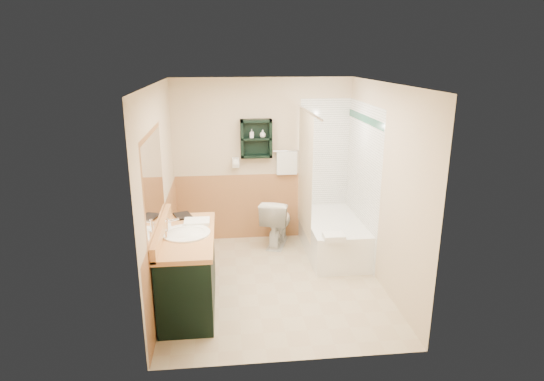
# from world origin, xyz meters

# --- Properties ---
(floor) EXTENTS (3.00, 3.00, 0.00)m
(floor) POSITION_xyz_m (0.00, 0.00, 0.00)
(floor) COLOR #C3B18E
(floor) RESTS_ON ground
(back_wall) EXTENTS (2.60, 0.04, 2.40)m
(back_wall) POSITION_xyz_m (0.00, 1.52, 1.20)
(back_wall) COLOR beige
(back_wall) RESTS_ON ground
(left_wall) EXTENTS (0.04, 3.00, 2.40)m
(left_wall) POSITION_xyz_m (-1.32, 0.00, 1.20)
(left_wall) COLOR beige
(left_wall) RESTS_ON ground
(right_wall) EXTENTS (0.04, 3.00, 2.40)m
(right_wall) POSITION_xyz_m (1.32, 0.00, 1.20)
(right_wall) COLOR beige
(right_wall) RESTS_ON ground
(ceiling) EXTENTS (2.60, 3.00, 0.04)m
(ceiling) POSITION_xyz_m (0.00, 0.00, 2.42)
(ceiling) COLOR white
(ceiling) RESTS_ON back_wall
(wainscot_left) EXTENTS (2.98, 2.98, 1.00)m
(wainscot_left) POSITION_xyz_m (-1.29, 0.00, 0.50)
(wainscot_left) COLOR #C37B4F
(wainscot_left) RESTS_ON left_wall
(wainscot_back) EXTENTS (2.58, 2.58, 1.00)m
(wainscot_back) POSITION_xyz_m (0.00, 1.49, 0.50)
(wainscot_back) COLOR #C37B4F
(wainscot_back) RESTS_ON back_wall
(mirror_frame) EXTENTS (1.30, 1.30, 1.00)m
(mirror_frame) POSITION_xyz_m (-1.27, -0.55, 1.50)
(mirror_frame) COLOR #995B32
(mirror_frame) RESTS_ON left_wall
(mirror_glass) EXTENTS (1.20, 1.20, 0.90)m
(mirror_glass) POSITION_xyz_m (-1.27, -0.55, 1.50)
(mirror_glass) COLOR white
(mirror_glass) RESTS_ON left_wall
(tile_right) EXTENTS (1.50, 1.50, 2.10)m
(tile_right) POSITION_xyz_m (1.28, 0.75, 1.05)
(tile_right) COLOR white
(tile_right) RESTS_ON right_wall
(tile_back) EXTENTS (0.95, 0.95, 2.10)m
(tile_back) POSITION_xyz_m (1.03, 1.48, 1.05)
(tile_back) COLOR white
(tile_back) RESTS_ON back_wall
(tile_accent) EXTENTS (1.50, 1.50, 0.10)m
(tile_accent) POSITION_xyz_m (1.27, 0.75, 1.90)
(tile_accent) COLOR #154B37
(tile_accent) RESTS_ON right_wall
(wall_shelf) EXTENTS (0.45, 0.15, 0.55)m
(wall_shelf) POSITION_xyz_m (-0.10, 1.41, 1.55)
(wall_shelf) COLOR black
(wall_shelf) RESTS_ON back_wall
(hair_dryer) EXTENTS (0.10, 0.24, 0.18)m
(hair_dryer) POSITION_xyz_m (-0.40, 1.43, 1.20)
(hair_dryer) COLOR white
(hair_dryer) RESTS_ON back_wall
(towel_bar) EXTENTS (0.40, 0.06, 0.40)m
(towel_bar) POSITION_xyz_m (0.35, 1.45, 1.35)
(towel_bar) COLOR white
(towel_bar) RESTS_ON back_wall
(curtain_rod) EXTENTS (0.03, 1.60, 0.03)m
(curtain_rod) POSITION_xyz_m (0.53, 0.75, 2.00)
(curtain_rod) COLOR silver
(curtain_rod) RESTS_ON back_wall
(shower_curtain) EXTENTS (1.05, 1.05, 1.70)m
(shower_curtain) POSITION_xyz_m (0.53, 0.92, 1.15)
(shower_curtain) COLOR beige
(shower_curtain) RESTS_ON curtain_rod
(vanity) EXTENTS (0.59, 1.35, 0.86)m
(vanity) POSITION_xyz_m (-0.99, -0.41, 0.43)
(vanity) COLOR black
(vanity) RESTS_ON ground
(bathtub) EXTENTS (0.75, 1.50, 0.50)m
(bathtub) POSITION_xyz_m (0.93, 0.83, 0.25)
(bathtub) COLOR white
(bathtub) RESTS_ON ground
(toilet) EXTENTS (0.60, 0.80, 0.70)m
(toilet) POSITION_xyz_m (0.17, 1.19, 0.35)
(toilet) COLOR white
(toilet) RESTS_ON ground
(counter_towel) EXTENTS (0.28, 0.22, 0.04)m
(counter_towel) POSITION_xyz_m (-0.89, -0.10, 0.88)
(counter_towel) COLOR white
(counter_towel) RESTS_ON vanity
(vanity_book) EXTENTS (0.18, 0.08, 0.25)m
(vanity_book) POSITION_xyz_m (-1.16, 0.11, 0.98)
(vanity_book) COLOR black
(vanity_book) RESTS_ON vanity
(tub_towel) EXTENTS (0.26, 0.22, 0.07)m
(tub_towel) POSITION_xyz_m (0.76, 0.11, 0.53)
(tub_towel) COLOR white
(tub_towel) RESTS_ON bathtub
(soap_bottle_a) EXTENTS (0.06, 0.12, 0.06)m
(soap_bottle_a) POSITION_xyz_m (-0.16, 1.40, 1.59)
(soap_bottle_a) COLOR white
(soap_bottle_a) RESTS_ON wall_shelf
(soap_bottle_b) EXTENTS (0.12, 0.14, 0.09)m
(soap_bottle_b) POSITION_xyz_m (-0.01, 1.40, 1.61)
(soap_bottle_b) COLOR white
(soap_bottle_b) RESTS_ON wall_shelf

